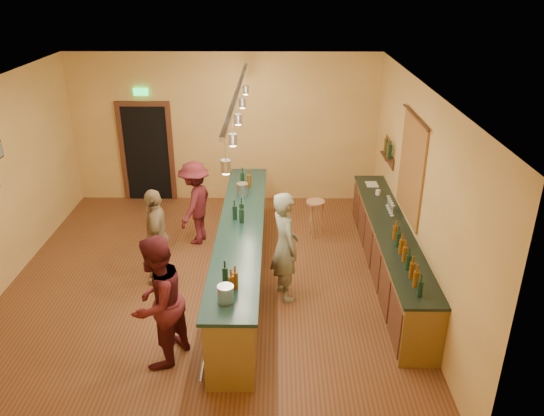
{
  "coord_description": "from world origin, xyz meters",
  "views": [
    {
      "loc": [
        1.11,
        -7.45,
        4.72
      ],
      "look_at": [
        1.04,
        0.2,
        1.25
      ],
      "focal_mm": 35.0,
      "sensor_mm": 36.0,
      "label": 1
    }
  ],
  "objects_px": {
    "customer_a": "(157,302)",
    "bar_stool": "(315,208)",
    "customer_c": "(195,203)",
    "back_counter": "(389,251)",
    "tasting_bar": "(242,250)",
    "bartender": "(285,246)",
    "customer_b": "(157,236)"
  },
  "relations": [
    {
      "from": "customer_c",
      "to": "bar_stool",
      "type": "distance_m",
      "value": 2.26
    },
    {
      "from": "customer_b",
      "to": "bartender",
      "type": "bearing_deg",
      "value": 69.7
    },
    {
      "from": "tasting_bar",
      "to": "customer_a",
      "type": "height_order",
      "value": "customer_a"
    },
    {
      "from": "bartender",
      "to": "customer_b",
      "type": "relative_size",
      "value": 1.09
    },
    {
      "from": "back_counter",
      "to": "customer_a",
      "type": "xyz_separation_m",
      "value": [
        -3.35,
        -2.08,
        0.41
      ]
    },
    {
      "from": "bartender",
      "to": "customer_a",
      "type": "relative_size",
      "value": 0.98
    },
    {
      "from": "bartender",
      "to": "customer_a",
      "type": "bearing_deg",
      "value": 113.36
    },
    {
      "from": "customer_c",
      "to": "bartender",
      "type": "bearing_deg",
      "value": 56.88
    },
    {
      "from": "tasting_bar",
      "to": "bartender",
      "type": "xyz_separation_m",
      "value": [
        0.69,
        -0.38,
        0.27
      ]
    },
    {
      "from": "tasting_bar",
      "to": "customer_b",
      "type": "xyz_separation_m",
      "value": [
        -1.36,
        0.08,
        0.2
      ]
    },
    {
      "from": "back_counter",
      "to": "bar_stool",
      "type": "xyz_separation_m",
      "value": [
        -1.12,
        1.5,
        0.1
      ]
    },
    {
      "from": "customer_c",
      "to": "back_counter",
      "type": "bearing_deg",
      "value": 84.57
    },
    {
      "from": "tasting_bar",
      "to": "back_counter",
      "type": "bearing_deg",
      "value": 4.29
    },
    {
      "from": "back_counter",
      "to": "bartender",
      "type": "relative_size",
      "value": 2.58
    },
    {
      "from": "customer_b",
      "to": "bar_stool",
      "type": "distance_m",
      "value": 3.11
    },
    {
      "from": "customer_a",
      "to": "customer_b",
      "type": "height_order",
      "value": "customer_a"
    },
    {
      "from": "tasting_bar",
      "to": "customer_c",
      "type": "distance_m",
      "value": 1.72
    },
    {
      "from": "back_counter",
      "to": "customer_c",
      "type": "distance_m",
      "value": 3.59
    },
    {
      "from": "customer_c",
      "to": "bar_stool",
      "type": "xyz_separation_m",
      "value": [
        2.23,
        0.25,
        -0.2
      ]
    },
    {
      "from": "back_counter",
      "to": "tasting_bar",
      "type": "xyz_separation_m",
      "value": [
        -2.41,
        -0.18,
        0.12
      ]
    },
    {
      "from": "tasting_bar",
      "to": "bartender",
      "type": "bearing_deg",
      "value": -29.09
    },
    {
      "from": "customer_a",
      "to": "bar_stool",
      "type": "distance_m",
      "value": 4.23
    },
    {
      "from": "back_counter",
      "to": "customer_a",
      "type": "distance_m",
      "value": 3.97
    },
    {
      "from": "bartender",
      "to": "customer_b",
      "type": "distance_m",
      "value": 2.1
    },
    {
      "from": "customer_b",
      "to": "tasting_bar",
      "type": "bearing_deg",
      "value": 79.1
    },
    {
      "from": "back_counter",
      "to": "bar_stool",
      "type": "distance_m",
      "value": 1.87
    },
    {
      "from": "back_counter",
      "to": "customer_b",
      "type": "bearing_deg",
      "value": -178.44
    },
    {
      "from": "bartender",
      "to": "customer_c",
      "type": "relative_size",
      "value": 1.11
    },
    {
      "from": "tasting_bar",
      "to": "customer_a",
      "type": "relative_size",
      "value": 2.84
    },
    {
      "from": "customer_a",
      "to": "bar_stool",
      "type": "relative_size",
      "value": 2.47
    },
    {
      "from": "back_counter",
      "to": "customer_b",
      "type": "distance_m",
      "value": 3.79
    },
    {
      "from": "customer_b",
      "to": "customer_c",
      "type": "xyz_separation_m",
      "value": [
        0.42,
        1.36,
        -0.02
      ]
    }
  ]
}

